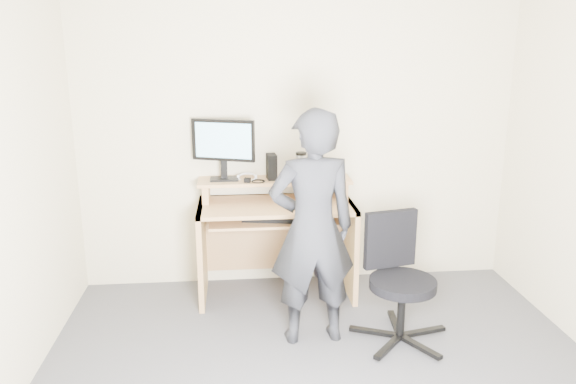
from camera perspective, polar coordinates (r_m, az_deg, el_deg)
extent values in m
cube|color=beige|center=(4.52, 1.01, 6.03)|extent=(3.50, 0.02, 2.50)
cube|color=tan|center=(4.44, -8.71, -6.03)|extent=(0.04, 0.60, 0.75)
cube|color=tan|center=(4.52, 6.20, -5.56)|extent=(0.04, 0.60, 0.75)
cube|color=tan|center=(4.33, -1.21, -1.39)|extent=(1.20, 0.60, 0.03)
cube|color=tan|center=(4.28, -1.12, -2.91)|extent=(1.02, 0.38, 0.02)
cube|color=tan|center=(4.44, -8.32, 0.10)|extent=(0.05, 0.28, 0.15)
cube|color=tan|center=(4.51, 5.49, 0.44)|extent=(0.05, 0.28, 0.15)
cube|color=tan|center=(4.43, -1.37, 1.18)|extent=(1.20, 0.30, 0.02)
cube|color=tan|center=(4.69, -1.45, -4.03)|extent=(1.20, 0.03, 0.65)
cube|color=black|center=(4.42, -6.48, 1.33)|extent=(0.22, 0.14, 0.02)
cube|color=black|center=(4.42, -6.51, 2.37)|extent=(0.05, 0.04, 0.14)
cube|color=black|center=(4.35, -6.60, 5.25)|extent=(0.48, 0.20, 0.32)
cube|color=#93D9FF|center=(4.33, -6.61, 5.20)|extent=(0.43, 0.15, 0.27)
cube|color=black|center=(4.39, -1.68, 2.58)|extent=(0.08, 0.14, 0.20)
cylinder|color=#B1B1B5|center=(4.44, 1.33, 2.61)|extent=(0.08, 0.08, 0.19)
cube|color=black|center=(4.39, 1.62, 1.30)|extent=(0.07, 0.13, 0.01)
cube|color=black|center=(4.32, -4.15, 1.20)|extent=(0.06, 0.05, 0.03)
torus|color=silver|center=(4.45, -4.19, 1.49)|extent=(0.18, 0.18, 0.06)
cube|color=black|center=(4.26, -1.47, -2.63)|extent=(0.49, 0.26, 0.03)
ellipsoid|color=black|center=(4.26, 3.55, -1.20)|extent=(0.10, 0.07, 0.04)
cube|color=black|center=(4.07, 13.52, -13.62)|extent=(0.34, 0.12, 0.03)
cube|color=black|center=(4.14, 10.79, -12.94)|extent=(0.07, 0.34, 0.03)
cube|color=black|center=(4.01, 8.70, -13.85)|extent=(0.33, 0.17, 0.03)
cube|color=black|center=(3.85, 10.14, -15.23)|extent=(0.25, 0.28, 0.03)
cube|color=black|center=(3.89, 13.26, -15.06)|extent=(0.21, 0.31, 0.03)
cylinder|color=black|center=(3.90, 11.43, -11.74)|extent=(0.05, 0.05, 0.35)
cylinder|color=black|center=(3.82, 11.58, -9.14)|extent=(0.44, 0.44, 0.06)
cube|color=black|center=(3.88, 10.35, -4.71)|extent=(0.37, 0.13, 0.40)
imported|color=black|center=(3.65, 2.49, -3.75)|extent=(0.61, 0.43, 1.57)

